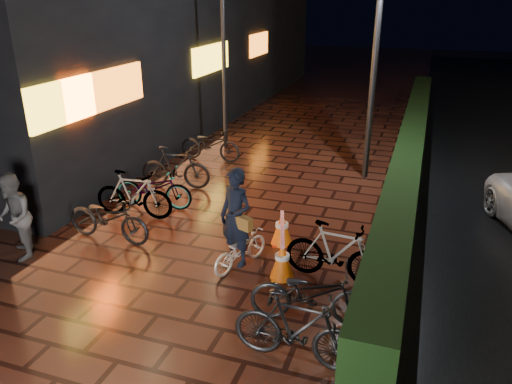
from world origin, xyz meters
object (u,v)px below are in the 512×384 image
at_px(traffic_barrier, 282,243).
at_px(cart_assembly, 398,216).
at_px(bystander_person, 14,217).
at_px(cyclist, 238,232).

height_order(traffic_barrier, cart_assembly, cart_assembly).
distance_m(traffic_barrier, cart_assembly, 2.51).
relative_size(traffic_barrier, cart_assembly, 1.67).
bearing_deg(bystander_person, cart_assembly, 71.46).
bearing_deg(cyclist, traffic_barrier, 39.46).
distance_m(bystander_person, cart_assembly, 7.38).
relative_size(cyclist, cart_assembly, 1.92).
height_order(bystander_person, cart_assembly, bystander_person).
height_order(cyclist, traffic_barrier, cyclist).
relative_size(bystander_person, cart_assembly, 1.66).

